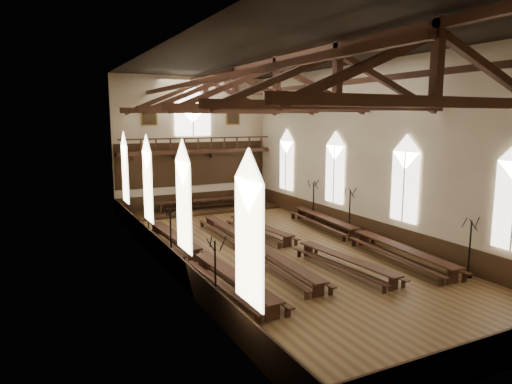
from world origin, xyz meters
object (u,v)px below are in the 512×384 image
candelabrum_left_mid (171,247)px  dais (207,210)px  refectory_row_a (199,255)px  candelabrum_right_near (469,259)px  refectory_row_d (359,233)px  candelabrum_left_far (149,229)px  candelabrum_left_near (216,287)px  refectory_row_c (297,242)px  refectory_row_b (251,244)px  high_table (207,201)px  candelabrum_right_mid (349,221)px  candelabrum_right_far (313,209)px

candelabrum_left_mid → dais: bearing=61.8°
refectory_row_a → candelabrum_right_near: 12.10m
refectory_row_d → candelabrum_left_mid: candelabrum_left_mid is taller
candelabrum_left_far → refectory_row_d: bearing=-27.6°
candelabrum_left_near → refectory_row_c: bearing=36.8°
candelabrum_left_mid → refectory_row_d: bearing=-5.4°
refectory_row_c → dais: size_ratio=1.20×
refectory_row_d → candelabrum_left_far: (-10.45, 5.47, 0.19)m
dais → refectory_row_a: bearing=-112.3°
refectory_row_b → candelabrum_right_near: bearing=-47.8°
high_table → candelabrum_left_near: size_ratio=2.85×
candelabrum_right_near → candelabrum_right_mid: candelabrum_right_mid is taller
high_table → candelabrum_left_far: 8.98m
candelabrum_left_near → candelabrum_right_far: (11.10, 10.23, 0.04)m
refectory_row_c → dais: (-0.52, 11.99, -0.39)m
candelabrum_right_mid → refectory_row_a: bearing=-171.5°
refectory_row_b → candelabrum_left_mid: size_ratio=4.85×
high_table → candelabrum_right_mid: candelabrum_right_mid is taller
refectory_row_b → candelabrum_right_near: 10.23m
candelabrum_left_mid → candelabrum_left_far: (0.00, 4.47, -0.11)m
refectory_row_d → refectory_row_b: bearing=171.1°
refectory_row_d → candelabrum_left_far: candelabrum_left_far is taller
refectory_row_c → candelabrum_right_far: candelabrum_right_far is taller
dais → refectory_row_d: bearing=-69.8°
refectory_row_d → candelabrum_left_mid: 10.50m
dais → candelabrum_right_far: size_ratio=4.01×
candelabrum_left_far → candelabrum_right_far: 11.10m
candelabrum_left_far → candelabrum_right_near: bearing=-47.4°
high_table → dais: bearing=82.9°
candelabrum_right_far → candelabrum_right_mid: bearing=-90.0°
refectory_row_d → high_table: size_ratio=1.89×
refectory_row_b → candelabrum_right_mid: 6.92m
dais → candelabrum_right_near: (5.11, -18.76, 0.72)m
refectory_row_b → high_table: high_table is taller
candelabrum_left_mid → candelabrum_right_far: 11.99m
refectory_row_c → candelabrum_left_near: (-6.51, -4.87, 0.34)m
dais → candelabrum_left_mid: size_ratio=4.06×
refectory_row_b → candelabrum_right_far: bearing=33.6°
refectory_row_d → candelabrum_right_far: size_ratio=5.12×
dais → high_table: bearing=-97.1°
candelabrum_right_far → refectory_row_d: bearing=-96.7°
candelabrum_left_near → candelabrum_right_mid: bearing=29.9°
candelabrum_left_near → candelabrum_right_far: size_ratio=0.95×
refectory_row_d → candelabrum_left_far: bearing=152.4°
refectory_row_b → refectory_row_c: bearing=-19.4°
refectory_row_c → candelabrum_left_near: candelabrum_left_near is taller
candelabrum_left_near → candelabrum_left_mid: candelabrum_left_mid is taller
refectory_row_b → candelabrum_left_near: (-4.23, -5.67, 0.34)m
refectory_row_a → refectory_row_d: 9.37m
refectory_row_c → candelabrum_left_mid: (-6.51, 0.83, 0.37)m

